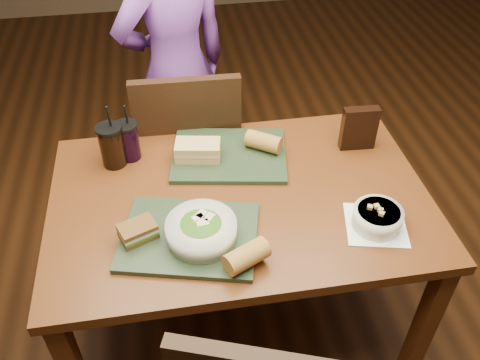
% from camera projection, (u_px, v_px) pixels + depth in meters
% --- Properties ---
extents(ground, '(6.00, 6.00, 0.00)m').
position_uv_depth(ground, '(240.00, 319.00, 2.25)').
color(ground, '#381C0B').
rests_on(ground, ground).
extents(dining_table, '(1.30, 0.85, 0.75)m').
position_uv_depth(dining_table, '(240.00, 214.00, 1.81)').
color(dining_table, '#572B11').
rests_on(dining_table, ground).
extents(chair_far, '(0.44, 0.44, 0.98)m').
position_uv_depth(chair_far, '(189.00, 154.00, 2.25)').
color(chair_far, black).
rests_on(chair_far, ground).
extents(diner, '(0.67, 0.57, 1.55)m').
position_uv_depth(diner, '(176.00, 70.00, 2.36)').
color(diner, '#75399D').
rests_on(diner, ground).
extents(tray_near, '(0.49, 0.41, 0.02)m').
position_uv_depth(tray_near, '(189.00, 237.00, 1.60)').
color(tray_near, '#22311E').
rests_on(tray_near, dining_table).
extents(tray_far, '(0.47, 0.39, 0.02)m').
position_uv_depth(tray_far, '(229.00, 155.00, 1.91)').
color(tray_far, '#22311E').
rests_on(tray_far, dining_table).
extents(salad_bowl, '(0.22, 0.22, 0.07)m').
position_uv_depth(salad_bowl, '(201.00, 230.00, 1.56)').
color(salad_bowl, silver).
rests_on(salad_bowl, tray_near).
extents(soup_bowl, '(0.23, 0.23, 0.08)m').
position_uv_depth(soup_bowl, '(377.00, 218.00, 1.62)').
color(soup_bowl, white).
rests_on(soup_bowl, dining_table).
extents(sandwich_near, '(0.13, 0.11, 0.05)m').
position_uv_depth(sandwich_near, '(138.00, 231.00, 1.56)').
color(sandwich_near, '#593819').
rests_on(sandwich_near, tray_near).
extents(sandwich_far, '(0.18, 0.12, 0.07)m').
position_uv_depth(sandwich_far, '(198.00, 150.00, 1.86)').
color(sandwich_far, tan).
rests_on(sandwich_far, tray_far).
extents(baguette_near, '(0.15, 0.12, 0.07)m').
position_uv_depth(baguette_near, '(246.00, 256.00, 1.48)').
color(baguette_near, '#AD7533').
rests_on(baguette_near, tray_near).
extents(baguette_far, '(0.15, 0.13, 0.07)m').
position_uv_depth(baguette_far, '(264.00, 142.00, 1.90)').
color(baguette_far, '#AD7533').
rests_on(baguette_far, tray_far).
extents(cup_cola, '(0.09, 0.09, 0.25)m').
position_uv_depth(cup_cola, '(112.00, 145.00, 1.83)').
color(cup_cola, black).
rests_on(cup_cola, dining_table).
extents(cup_berry, '(0.09, 0.09, 0.23)m').
position_uv_depth(cup_berry, '(128.00, 141.00, 1.86)').
color(cup_berry, black).
rests_on(cup_berry, dining_table).
extents(chip_bag, '(0.13, 0.05, 0.17)m').
position_uv_depth(chip_bag, '(359.00, 128.00, 1.90)').
color(chip_bag, black).
rests_on(chip_bag, dining_table).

